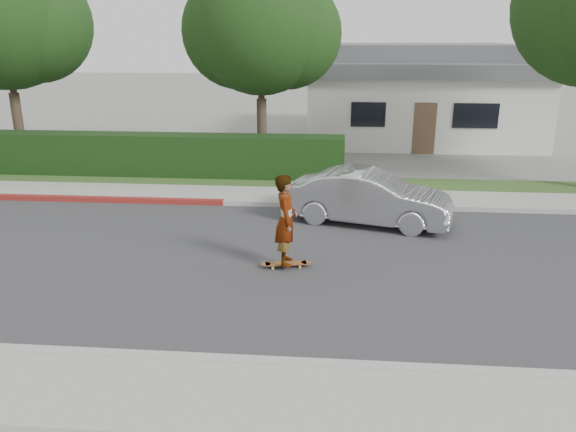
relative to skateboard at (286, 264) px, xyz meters
name	(u,v)px	position (x,y,z in m)	size (l,w,h in m)	color
ground	(144,257)	(-3.21, 0.32, -0.09)	(120.00, 120.00, 0.00)	slate
road	(144,257)	(-3.21, 0.32, -0.09)	(60.00, 8.00, 0.01)	#2D2D30
curb_near	(56,354)	(-3.21, -3.78, -0.02)	(60.00, 0.20, 0.15)	#9E9E99
sidewalk_near	(26,390)	(-3.21, -4.68, -0.03)	(60.00, 1.60, 0.12)	gray
curb_far	(190,202)	(-3.21, 4.42, -0.02)	(60.00, 0.20, 0.15)	#9E9E99
curb_red_section	(26,198)	(-8.21, 4.42, -0.02)	(12.00, 0.21, 0.15)	maroon
sidewalk_far	(197,194)	(-3.21, 5.32, -0.03)	(60.00, 1.60, 0.12)	gray
planting_strip	(209,181)	(-3.21, 6.92, -0.04)	(60.00, 1.60, 0.10)	#2D4C1E
hedge	(126,155)	(-6.21, 7.52, 0.66)	(15.00, 1.00, 1.50)	black
tree_left	(5,18)	(-10.73, 9.01, 5.17)	(5.99, 5.21, 8.00)	#33261C
tree_center	(261,29)	(-1.73, 9.51, 4.81)	(5.66, 4.84, 7.44)	#33261C
house	(418,93)	(4.79, 16.32, 2.00)	(10.60, 8.60, 4.30)	beige
skateboard	(286,264)	(0.00, 0.00, 0.00)	(1.10, 0.41, 0.10)	gold
skateboarder	(286,220)	(0.00, 0.00, 0.98)	(0.70, 0.46, 1.93)	white
car_silver	(369,198)	(1.90, 3.16, 0.60)	(1.47, 4.21, 1.39)	#B1B3B9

